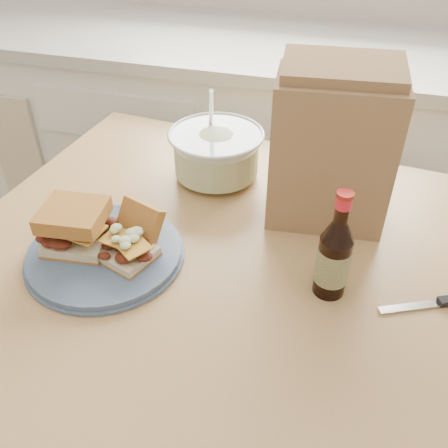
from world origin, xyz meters
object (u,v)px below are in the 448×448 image
(plate, at_px, (105,254))
(paper_bag, at_px, (331,152))
(dining_table, at_px, (203,304))
(beer_bottle, at_px, (334,257))
(coleslaw_bowl, at_px, (216,155))

(plate, bearing_deg, paper_bag, 33.16)
(dining_table, distance_m, beer_bottle, 0.32)
(paper_bag, bearing_deg, beer_bottle, -86.19)
(coleslaw_bowl, height_order, beer_bottle, coleslaw_bowl)
(plate, xyz_separation_m, beer_bottle, (0.42, 0.03, 0.07))
(dining_table, height_order, beer_bottle, beer_bottle)
(dining_table, bearing_deg, plate, -161.04)
(plate, bearing_deg, coleslaw_bowl, 69.56)
(dining_table, relative_size, coleslaw_bowl, 4.99)
(dining_table, xyz_separation_m, paper_bag, (0.21, 0.21, 0.27))
(paper_bag, bearing_deg, dining_table, -139.88)
(dining_table, height_order, plate, plate)
(coleslaw_bowl, relative_size, paper_bag, 0.72)
(dining_table, height_order, paper_bag, paper_bag)
(dining_table, height_order, coleslaw_bowl, coleslaw_bowl)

